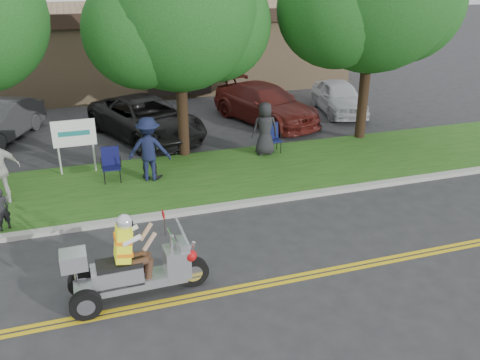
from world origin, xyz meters
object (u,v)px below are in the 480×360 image
object	(u,v)px
lawn_chair_a	(111,162)
spectator_adult_mid	(148,151)
trike_scooter	(131,269)
parked_car_right	(265,104)
parked_car_far_right	(339,97)
parked_car_mid	(146,118)
lawn_chair_b	(272,136)

from	to	relation	value
lawn_chair_a	spectator_adult_mid	size ratio (longest dim) A/B	0.60
trike_scooter	lawn_chair_a	bearing A→B (deg)	87.60
parked_car_right	parked_car_far_right	world-z (taller)	parked_car_right
spectator_adult_mid	parked_car_far_right	world-z (taller)	spectator_adult_mid
trike_scooter	parked_car_mid	world-z (taller)	trike_scooter
lawn_chair_a	spectator_adult_mid	bearing A→B (deg)	-4.14
spectator_adult_mid	parked_car_mid	xyz separation A→B (m)	(0.53, 4.03, -0.17)
lawn_chair_b	parked_car_right	world-z (taller)	parked_car_right
parked_car_right	lawn_chair_a	bearing A→B (deg)	-165.13
parked_car_far_right	parked_car_right	bearing A→B (deg)	-164.00
lawn_chair_b	parked_car_far_right	world-z (taller)	parked_car_far_right
lawn_chair_a	lawn_chair_b	bearing A→B (deg)	12.52
parked_car_mid	parked_car_far_right	xyz separation A→B (m)	(8.38, 0.92, -0.06)
trike_scooter	parked_car_right	xyz separation A→B (m)	(6.61, 10.30, 0.12)
spectator_adult_mid	parked_car_right	xyz separation A→B (m)	(5.41, 4.62, -0.17)
lawn_chair_a	spectator_adult_mid	xyz separation A→B (m)	(1.06, -0.14, 0.26)
trike_scooter	parked_car_far_right	world-z (taller)	trike_scooter
lawn_chair_b	parked_car_mid	world-z (taller)	parked_car_mid
lawn_chair_b	trike_scooter	bearing A→B (deg)	-126.51
trike_scooter	parked_car_right	world-z (taller)	trike_scooter
lawn_chair_a	parked_car_right	world-z (taller)	parked_car_right
trike_scooter	spectator_adult_mid	size ratio (longest dim) A/B	1.69
trike_scooter	lawn_chair_b	xyz separation A→B (m)	(5.48, 6.68, 0.01)
lawn_chair_a	parked_car_right	distance (m)	7.87
spectator_adult_mid	parked_car_right	size ratio (longest dim) A/B	0.32
parked_car_mid	trike_scooter	bearing A→B (deg)	-121.52
spectator_adult_mid	parked_car_far_right	bearing A→B (deg)	-123.63
lawn_chair_a	parked_car_far_right	xyz separation A→B (m)	(9.98, 4.81, 0.03)
spectator_adult_mid	parked_car_right	world-z (taller)	spectator_adult_mid
parked_car_right	parked_car_far_right	distance (m)	3.52
trike_scooter	lawn_chair_b	bearing A→B (deg)	49.54
lawn_chair_a	parked_car_right	xyz separation A→B (m)	(6.48, 4.48, 0.09)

